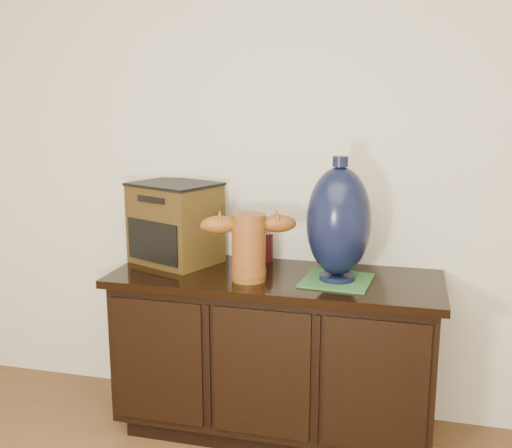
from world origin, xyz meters
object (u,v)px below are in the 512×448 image
(lamp_base, at_px, (339,222))
(spray_can, at_px, (267,245))
(terracotta_vessel, at_px, (249,243))
(sideboard, at_px, (275,352))
(tv_radio, at_px, (175,223))

(lamp_base, xyz_separation_m, spray_can, (-0.36, 0.24, -0.18))
(terracotta_vessel, height_order, spray_can, terracotta_vessel)
(sideboard, distance_m, tv_radio, 0.76)
(lamp_base, relative_size, spray_can, 3.30)
(sideboard, xyz_separation_m, lamp_base, (0.28, -0.02, 0.63))
(sideboard, bearing_deg, spray_can, 111.90)
(tv_radio, bearing_deg, sideboard, 11.74)
(lamp_base, height_order, spray_can, lamp_base)
(spray_can, bearing_deg, terracotta_vessel, -91.27)
(tv_radio, relative_size, lamp_base, 0.89)
(tv_radio, distance_m, lamp_base, 0.80)
(tv_radio, xyz_separation_m, spray_can, (0.42, 0.12, -0.11))
(sideboard, relative_size, terracotta_vessel, 3.58)
(terracotta_vessel, xyz_separation_m, tv_radio, (-0.41, 0.20, 0.03))
(terracotta_vessel, bearing_deg, tv_radio, 134.72)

